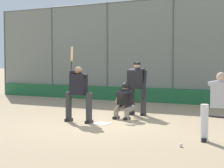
% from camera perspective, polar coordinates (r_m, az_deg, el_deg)
% --- Properties ---
extents(ground_plane, '(160.00, 160.00, 0.00)m').
position_cam_1_polar(ground_plane, '(10.48, -1.55, -6.05)').
color(ground_plane, tan).
extents(home_plate_marker, '(0.43, 0.43, 0.01)m').
position_cam_1_polar(home_plate_marker, '(10.48, -1.55, -6.01)').
color(home_plate_marker, white).
rests_on(home_plate_marker, ground_plane).
extents(backstop_fence, '(18.86, 0.08, 4.44)m').
position_cam_1_polar(backstop_fence, '(15.91, 9.28, 5.42)').
color(backstop_fence, '#515651').
rests_on(backstop_fence, ground_plane).
extents(padding_wall, '(18.41, 0.18, 0.61)m').
position_cam_1_polar(padding_wall, '(15.86, 9.09, -1.82)').
color(padding_wall, '#236638').
rests_on(padding_wall, ground_plane).
extents(bleachers_beyond, '(13.15, 3.05, 1.80)m').
position_cam_1_polar(bleachers_beyond, '(18.69, 11.67, -0.22)').
color(bleachers_beyond, slate).
rests_on(bleachers_beyond, ground_plane).
extents(batter_at_plate, '(1.01, 0.65, 2.17)m').
position_cam_1_polar(batter_at_plate, '(10.67, -5.15, -1.20)').
color(batter_at_plate, '#333333').
rests_on(batter_at_plate, ground_plane).
extents(catcher_behind_plate, '(0.58, 0.70, 1.09)m').
position_cam_1_polar(catcher_behind_plate, '(11.28, 1.82, -2.49)').
color(catcher_behind_plate, gray).
rests_on(catcher_behind_plate, ground_plane).
extents(umpire_home, '(0.70, 0.45, 1.72)m').
position_cam_1_polar(umpire_home, '(12.06, 3.83, -0.41)').
color(umpire_home, '#333333').
rests_on(umpire_home, ground_plane).
extents(batter_on_deck, '(1.04, 0.55, 2.04)m').
position_cam_1_polar(batter_on_deck, '(8.27, 16.32, -2.98)').
color(batter_on_deck, silver).
rests_on(batter_on_deck, ground_plane).
extents(spare_bat_near_backstop, '(0.83, 0.24, 0.07)m').
position_cam_1_polar(spare_bat_near_backstop, '(12.03, 15.75, -4.80)').
color(spare_bat_near_backstop, black).
rests_on(spare_bat_near_backstop, ground_plane).
extents(spare_bat_by_padding, '(0.75, 0.39, 0.07)m').
position_cam_1_polar(spare_bat_by_padding, '(15.79, 2.62, -2.79)').
color(spare_bat_by_padding, black).
rests_on(spare_bat_by_padding, ground_plane).
extents(fielding_glove_on_dirt, '(0.30, 0.23, 0.11)m').
position_cam_1_polar(fielding_glove_on_dirt, '(13.86, 2.23, -3.55)').
color(fielding_glove_on_dirt, black).
rests_on(fielding_glove_on_dirt, ground_plane).
extents(baseball_loose, '(0.07, 0.07, 0.07)m').
position_cam_1_polar(baseball_loose, '(7.74, 10.47, -9.15)').
color(baseball_loose, white).
rests_on(baseball_loose, ground_plane).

